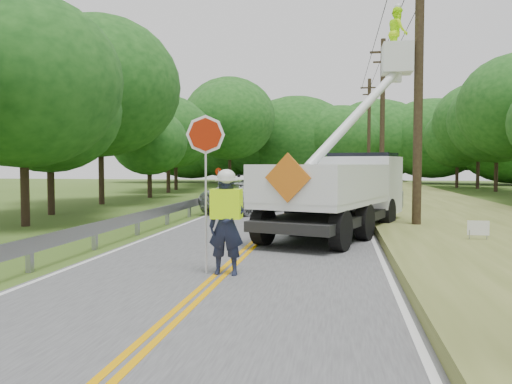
# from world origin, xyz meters

# --- Properties ---
(ground) EXTENTS (140.00, 140.00, 0.00)m
(ground) POSITION_xyz_m (0.00, 0.00, 0.00)
(ground) COLOR #3A571A
(ground) RESTS_ON ground
(road) EXTENTS (7.20, 96.00, 0.03)m
(road) POSITION_xyz_m (0.00, 14.00, 0.01)
(road) COLOR #444446
(road) RESTS_ON ground
(guardrail) EXTENTS (0.18, 48.00, 0.77)m
(guardrail) POSITION_xyz_m (-4.02, 14.91, 0.55)
(guardrail) COLOR gray
(guardrail) RESTS_ON ground
(utility_poles) EXTENTS (1.60, 43.30, 10.00)m
(utility_poles) POSITION_xyz_m (5.00, 17.02, 5.27)
(utility_poles) COLOR black
(utility_poles) RESTS_ON ground
(tall_grass_verge) EXTENTS (7.00, 96.00, 0.30)m
(tall_grass_verge) POSITION_xyz_m (7.10, 14.00, 0.15)
(tall_grass_verge) COLOR #545E26
(tall_grass_verge) RESTS_ON ground
(treeline_left) EXTENTS (11.63, 56.08, 12.00)m
(treeline_left) POSITION_xyz_m (-10.18, 30.05, 6.27)
(treeline_left) COLOR #332319
(treeline_left) RESTS_ON ground
(treeline_horizon) EXTENTS (55.96, 14.29, 10.75)m
(treeline_horizon) POSITION_xyz_m (0.65, 56.31, 5.50)
(treeline_horizon) COLOR #164415
(treeline_horizon) RESTS_ON ground
(flagger) EXTENTS (1.20, 0.49, 3.32)m
(flagger) POSITION_xyz_m (0.11, 1.37, 1.20)
(flagger) COLOR #191E33
(flagger) RESTS_ON road
(bucket_truck) EXTENTS (4.92, 8.23, 7.50)m
(bucket_truck) POSITION_xyz_m (2.77, 8.90, 1.68)
(bucket_truck) COLOR black
(bucket_truck) RESTS_ON road
(suv_silver) EXTENTS (4.31, 5.81, 1.47)m
(suv_silver) POSITION_xyz_m (-1.88, 15.53, 0.75)
(suv_silver) COLOR silver
(suv_silver) RESTS_ON road
(suv_darkgrey) EXTENTS (4.50, 6.31, 1.70)m
(suv_darkgrey) POSITION_xyz_m (-2.34, 27.73, 0.87)
(suv_darkgrey) COLOR #35373C
(suv_darkgrey) RESTS_ON road
(stop_sign_permanent) EXTENTS (0.33, 0.35, 2.14)m
(stop_sign_permanent) POSITION_xyz_m (-4.34, 19.62, 1.38)
(stop_sign_permanent) COLOR gray
(stop_sign_permanent) RESTS_ON ground
(yard_sign) EXTENTS (0.56, 0.06, 0.81)m
(yard_sign) POSITION_xyz_m (6.11, 5.51, 0.58)
(yard_sign) COLOR white
(yard_sign) RESTS_ON ground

